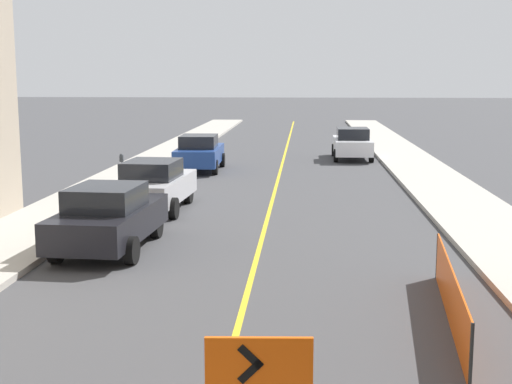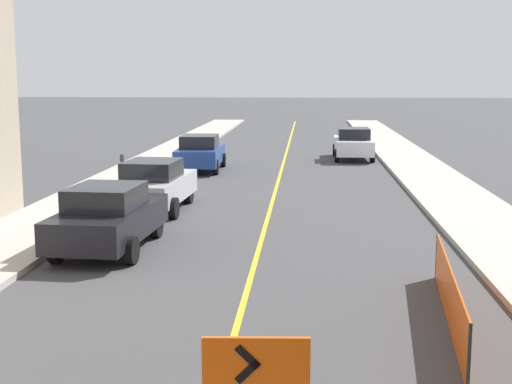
# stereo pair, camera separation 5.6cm
# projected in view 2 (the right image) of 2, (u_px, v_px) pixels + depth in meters

# --- Properties ---
(lane_stripe) EXTENTS (0.12, 73.47, 0.01)m
(lane_stripe) POSITION_uv_depth(u_px,v_px,m) (280.00, 176.00, 29.94)
(lane_stripe) COLOR gold
(lane_stripe) RESTS_ON ground_plane
(sidewalk_left) EXTENTS (2.75, 73.47, 0.15)m
(sidewalk_left) POSITION_uv_depth(u_px,v_px,m) (136.00, 173.00, 30.37)
(sidewalk_left) COLOR #ADA89E
(sidewalk_left) RESTS_ON ground_plane
(sidewalk_right) EXTENTS (2.75, 73.47, 0.15)m
(sidewalk_right) POSITION_uv_depth(u_px,v_px,m) (428.00, 176.00, 29.50)
(sidewalk_right) COLOR #ADA89E
(sidewalk_right) RESTS_ON ground_plane
(arrow_barricade_primary) EXTENTS (1.25, 0.13, 1.18)m
(arrow_barricade_primary) POSITION_uv_depth(u_px,v_px,m) (256.00, 366.00, 8.19)
(arrow_barricade_primary) COLOR #EF560C
(arrow_barricade_primary) RESTS_ON ground_plane
(safety_mesh_fence) EXTENTS (0.59, 5.48, 0.95)m
(safety_mesh_fence) POSITION_uv_depth(u_px,v_px,m) (449.00, 295.00, 12.04)
(safety_mesh_fence) COLOR #EF560C
(safety_mesh_fence) RESTS_ON ground_plane
(parked_car_curb_near) EXTENTS (2.04, 4.40, 1.59)m
(parked_car_curb_near) POSITION_uv_depth(u_px,v_px,m) (108.00, 217.00, 17.05)
(parked_car_curb_near) COLOR black
(parked_car_curb_near) RESTS_ON ground_plane
(parked_car_curb_mid) EXTENTS (2.05, 4.40, 1.59)m
(parked_car_curb_mid) POSITION_uv_depth(u_px,v_px,m) (154.00, 185.00, 22.08)
(parked_car_curb_mid) COLOR #B7B7BC
(parked_car_curb_mid) RESTS_ON ground_plane
(parked_car_curb_far) EXTENTS (1.95, 4.34, 1.59)m
(parked_car_curb_far) POSITION_uv_depth(u_px,v_px,m) (200.00, 153.00, 31.52)
(parked_car_curb_far) COLOR navy
(parked_car_curb_far) RESTS_ON ground_plane
(parked_car_opposite_side) EXTENTS (1.93, 4.30, 1.59)m
(parked_car_opposite_side) POSITION_uv_depth(u_px,v_px,m) (353.00, 143.00, 35.83)
(parked_car_opposite_side) COLOR silver
(parked_car_opposite_side) RESTS_ON ground_plane
(parking_meter_far_curb) EXTENTS (0.12, 0.11, 1.40)m
(parking_meter_far_curb) POSITION_uv_depth(u_px,v_px,m) (122.00, 166.00, 24.20)
(parking_meter_far_curb) COLOR #4C4C51
(parking_meter_far_curb) RESTS_ON sidewalk_left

